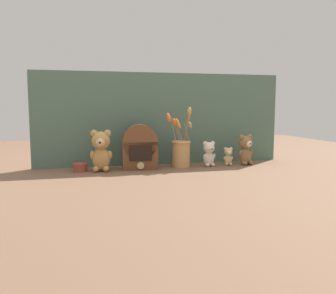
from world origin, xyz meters
The scene contains 9 objects.
ground_plane centered at (0.00, 0.00, 0.00)m, with size 4.00×4.00×0.00m, color brown.
backdrop_wall centered at (0.00, 0.17, 0.28)m, with size 1.56×0.02×0.57m.
teddy_bear_large centered at (-0.39, 0.00, 0.12)m, with size 0.13×0.12×0.23m.
teddy_bear_medium centered at (0.50, 0.01, 0.10)m, with size 0.11×0.10×0.19m.
teddy_bear_small centered at (0.25, 0.01, 0.08)m, with size 0.08×0.08×0.15m.
teddy_bear_tiny centered at (0.38, 0.02, 0.06)m, with size 0.06×0.06×0.11m.
flower_vase centered at (0.08, 0.03, 0.10)m, with size 0.17×0.13×0.36m.
vintage_radio centered at (-0.17, 0.02, 0.12)m, with size 0.21×0.12×0.26m.
decorative_tin_tall centered at (-0.51, 0.03, 0.02)m, with size 0.08×0.08×0.05m.
Camera 1 is at (-0.51, -2.00, 0.37)m, focal length 38.00 mm.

